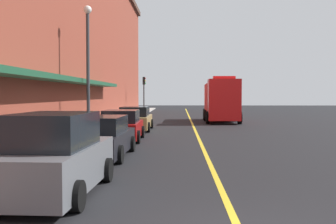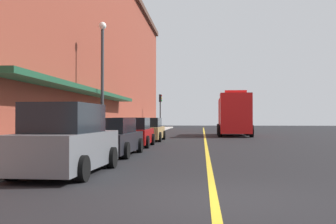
{
  "view_description": "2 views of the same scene",
  "coord_description": "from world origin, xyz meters",
  "px_view_note": "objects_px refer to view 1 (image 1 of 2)",
  "views": [
    {
      "loc": [
        -1.03,
        -6.14,
        2.33
      ],
      "look_at": [
        -1.93,
        25.56,
        0.96
      ],
      "focal_mm": 42.84,
      "sensor_mm": 36.0,
      "label": 1
    },
    {
      "loc": [
        -0.22,
        -7.92,
        1.51
      ],
      "look_at": [
        -2.61,
        20.91,
        1.97
      ],
      "focal_mm": 43.98,
      "sensor_mm": 36.0,
      "label": 2
    }
  ],
  "objects_px": {
    "parked_car_0": "(56,157)",
    "parking_meter_0": "(78,124)",
    "street_lamp_left": "(88,56)",
    "traffic_light_near": "(144,88)",
    "parked_car_1": "(103,138)",
    "parked_car_2": "(122,126)",
    "fire_truck": "(221,101)",
    "parking_meter_1": "(64,129)",
    "parked_car_3": "(135,119)"
  },
  "relations": [
    {
      "from": "parked_car_2",
      "to": "parked_car_0",
      "type": "bearing_deg",
      "value": 179.68
    },
    {
      "from": "fire_truck",
      "to": "parking_meter_0",
      "type": "bearing_deg",
      "value": -23.11
    },
    {
      "from": "parked_car_3",
      "to": "street_lamp_left",
      "type": "bearing_deg",
      "value": 155.51
    },
    {
      "from": "parked_car_0",
      "to": "parking_meter_1",
      "type": "relative_size",
      "value": 3.4
    },
    {
      "from": "parking_meter_0",
      "to": "parking_meter_1",
      "type": "distance_m",
      "value": 2.2
    },
    {
      "from": "street_lamp_left",
      "to": "traffic_light_near",
      "type": "relative_size",
      "value": 1.61
    },
    {
      "from": "parking_meter_0",
      "to": "street_lamp_left",
      "type": "height_order",
      "value": "street_lamp_left"
    },
    {
      "from": "parked_car_0",
      "to": "parking_meter_0",
      "type": "relative_size",
      "value": 3.4
    },
    {
      "from": "parking_meter_1",
      "to": "parking_meter_0",
      "type": "bearing_deg",
      "value": 90.0
    },
    {
      "from": "fire_truck",
      "to": "traffic_light_near",
      "type": "bearing_deg",
      "value": -148.71
    },
    {
      "from": "fire_truck",
      "to": "parking_meter_1",
      "type": "distance_m",
      "value": 21.33
    },
    {
      "from": "parked_car_2",
      "to": "parking_meter_0",
      "type": "relative_size",
      "value": 3.18
    },
    {
      "from": "parked_car_2",
      "to": "parking_meter_0",
      "type": "height_order",
      "value": "parked_car_2"
    },
    {
      "from": "parked_car_0",
      "to": "parking_meter_1",
      "type": "xyz_separation_m",
      "value": [
        -1.46,
        5.62,
        0.17
      ]
    },
    {
      "from": "parked_car_2",
      "to": "parking_meter_1",
      "type": "xyz_separation_m",
      "value": [
        -1.4,
        -5.37,
        0.32
      ]
    },
    {
      "from": "fire_truck",
      "to": "traffic_light_near",
      "type": "height_order",
      "value": "traffic_light_near"
    },
    {
      "from": "parked_car_0",
      "to": "parked_car_1",
      "type": "bearing_deg",
      "value": 1.91
    },
    {
      "from": "parked_car_2",
      "to": "parking_meter_1",
      "type": "height_order",
      "value": "parked_car_2"
    },
    {
      "from": "parked_car_2",
      "to": "traffic_light_near",
      "type": "distance_m",
      "value": 28.01
    },
    {
      "from": "parking_meter_0",
      "to": "parked_car_3",
      "type": "bearing_deg",
      "value": 80.9
    },
    {
      "from": "fire_truck",
      "to": "parking_meter_1",
      "type": "bearing_deg",
      "value": -20.69
    },
    {
      "from": "parking_meter_1",
      "to": "traffic_light_near",
      "type": "height_order",
      "value": "traffic_light_near"
    },
    {
      "from": "street_lamp_left",
      "to": "parking_meter_1",
      "type": "bearing_deg",
      "value": -84.88
    },
    {
      "from": "fire_truck",
      "to": "parking_meter_1",
      "type": "xyz_separation_m",
      "value": [
        -7.9,
        -19.8,
        -0.74
      ]
    },
    {
      "from": "parked_car_0",
      "to": "street_lamp_left",
      "type": "relative_size",
      "value": 0.65
    },
    {
      "from": "parked_car_3",
      "to": "traffic_light_near",
      "type": "height_order",
      "value": "traffic_light_near"
    },
    {
      "from": "parked_car_2",
      "to": "traffic_light_near",
      "type": "bearing_deg",
      "value": 2.1
    },
    {
      "from": "parked_car_0",
      "to": "street_lamp_left",
      "type": "xyz_separation_m",
      "value": [
        -2.06,
        12.31,
        3.51
      ]
    },
    {
      "from": "parked_car_3",
      "to": "street_lamp_left",
      "type": "relative_size",
      "value": 0.7
    },
    {
      "from": "traffic_light_near",
      "to": "fire_truck",
      "type": "bearing_deg",
      "value": -59.76
    },
    {
      "from": "parked_car_2",
      "to": "parked_car_3",
      "type": "distance_m",
      "value": 5.85
    },
    {
      "from": "street_lamp_left",
      "to": "traffic_light_near",
      "type": "height_order",
      "value": "street_lamp_left"
    },
    {
      "from": "parking_meter_1",
      "to": "parked_car_0",
      "type": "bearing_deg",
      "value": -75.41
    },
    {
      "from": "parking_meter_0",
      "to": "traffic_light_near",
      "type": "relative_size",
      "value": 0.31
    },
    {
      "from": "parked_car_1",
      "to": "fire_truck",
      "type": "distance_m",
      "value": 20.87
    },
    {
      "from": "parking_meter_0",
      "to": "traffic_light_near",
      "type": "distance_m",
      "value": 31.12
    },
    {
      "from": "parking_meter_1",
      "to": "traffic_light_near",
      "type": "xyz_separation_m",
      "value": [
        0.06,
        33.25,
        2.1
      ]
    },
    {
      "from": "parked_car_0",
      "to": "street_lamp_left",
      "type": "bearing_deg",
      "value": 11.52
    },
    {
      "from": "street_lamp_left",
      "to": "traffic_light_near",
      "type": "xyz_separation_m",
      "value": [
        0.66,
        26.55,
        -1.24
      ]
    },
    {
      "from": "parking_meter_0",
      "to": "parking_meter_1",
      "type": "xyz_separation_m",
      "value": [
        0.0,
        -2.2,
        0.0
      ]
    },
    {
      "from": "street_lamp_left",
      "to": "parked_car_1",
      "type": "bearing_deg",
      "value": -72.87
    },
    {
      "from": "parked_car_3",
      "to": "traffic_light_near",
      "type": "bearing_deg",
      "value": 3.42
    },
    {
      "from": "parked_car_1",
      "to": "parked_car_2",
      "type": "distance_m",
      "value": 5.4
    },
    {
      "from": "parked_car_2",
      "to": "street_lamp_left",
      "type": "xyz_separation_m",
      "value": [
        -2.0,
        1.32,
        3.66
      ]
    },
    {
      "from": "parked_car_0",
      "to": "traffic_light_near",
      "type": "height_order",
      "value": "traffic_light_near"
    },
    {
      "from": "parked_car_1",
      "to": "parked_car_3",
      "type": "height_order",
      "value": "parked_car_3"
    },
    {
      "from": "parked_car_1",
      "to": "parking_meter_0",
      "type": "xyz_separation_m",
      "value": [
        -1.47,
        2.22,
        0.33
      ]
    },
    {
      "from": "parked_car_1",
      "to": "parked_car_2",
      "type": "bearing_deg",
      "value": 2.21
    },
    {
      "from": "parked_car_2",
      "to": "parking_meter_1",
      "type": "distance_m",
      "value": 5.56
    },
    {
      "from": "fire_truck",
      "to": "parked_car_0",
      "type": "bearing_deg",
      "value": -13.15
    }
  ]
}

